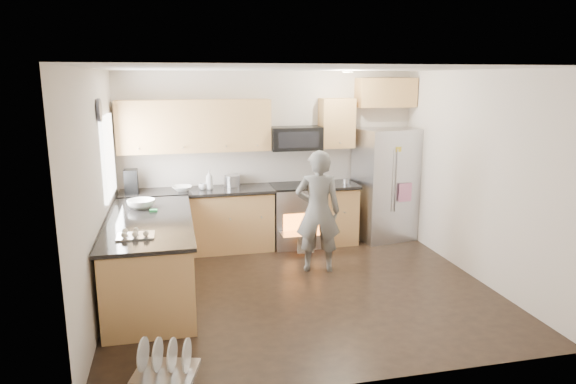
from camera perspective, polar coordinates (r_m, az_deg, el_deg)
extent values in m
plane|color=black|center=(6.32, 1.57, -10.74)|extent=(4.50, 4.50, 0.00)
cube|color=beige|center=(7.85, -2.01, 3.77)|extent=(4.50, 0.04, 2.60)
cube|color=beige|center=(4.08, 8.68, -4.70)|extent=(4.50, 0.04, 2.60)
cube|color=beige|center=(5.80, -20.42, -0.18)|extent=(0.04, 4.00, 2.60)
cube|color=beige|center=(6.84, 20.23, 1.68)|extent=(0.04, 4.00, 2.60)
cube|color=white|center=(5.81, 1.72, 13.54)|extent=(4.50, 4.00, 0.04)
cube|color=white|center=(6.73, -19.36, 3.74)|extent=(0.04, 1.00, 1.00)
cylinder|color=#F0E2C0|center=(7.12, 6.65, 13.17)|extent=(0.14, 0.14, 0.02)
cylinder|color=#474754|center=(6.13, -20.22, 8.53)|extent=(0.03, 0.26, 0.26)
cube|color=tan|center=(7.61, -9.89, -3.36)|extent=(2.15, 0.60, 0.87)
cube|color=black|center=(7.49, -10.02, 0.08)|extent=(2.19, 0.64, 0.04)
cube|color=tan|center=(7.99, 5.51, -2.46)|extent=(0.50, 0.60, 0.87)
cube|color=black|center=(7.87, 5.61, 0.82)|extent=(0.54, 0.64, 0.04)
cube|color=tan|center=(7.49, -10.31, 7.24)|extent=(2.16, 0.33, 0.74)
cube|color=tan|center=(7.88, 5.42, 7.64)|extent=(0.50, 0.33, 0.74)
cube|color=tan|center=(8.13, 10.81, 10.80)|extent=(0.90, 0.33, 0.44)
imported|color=white|center=(7.47, -11.68, 0.40)|extent=(0.28, 0.28, 0.07)
imported|color=silver|center=(7.49, -8.75, 1.37)|extent=(0.11, 0.11, 0.28)
imported|color=silver|center=(7.50, -9.46, 0.62)|extent=(0.11, 0.11, 0.09)
cylinder|color=#B7B7BC|center=(7.67, -6.24, 1.27)|extent=(0.24, 0.24, 0.16)
cube|color=black|center=(7.45, -17.02, 1.13)|extent=(0.18, 0.22, 0.34)
cylinder|color=#B7B7BC|center=(7.86, 6.47, 1.20)|extent=(0.09, 0.09, 0.07)
cube|color=tan|center=(6.23, -14.93, -7.24)|extent=(0.90, 2.30, 0.87)
cube|color=black|center=(6.09, -15.17, -3.07)|extent=(0.96, 2.36, 0.04)
imported|color=white|center=(6.59, -16.01, -1.28)|extent=(0.34, 0.34, 0.11)
cube|color=#38C562|center=(6.38, -14.73, -2.01)|extent=(0.09, 0.06, 0.03)
cube|color=#B7B7BC|center=(5.43, -16.59, -4.40)|extent=(0.37, 0.28, 0.08)
cube|color=#B7B7BC|center=(7.79, 1.01, -2.68)|extent=(0.76, 0.62, 0.90)
cube|color=black|center=(7.69, 1.03, 0.67)|extent=(0.76, 0.60, 0.03)
cube|color=orange|center=(7.51, 1.59, -3.66)|extent=(0.56, 0.02, 0.34)
cube|color=#B7B7BC|center=(7.39, 1.90, -4.65)|extent=(0.70, 0.34, 0.03)
cube|color=white|center=(7.38, 1.99, -5.76)|extent=(0.24, 0.03, 0.28)
cube|color=black|center=(7.69, 0.83, 6.00)|extent=(0.76, 0.40, 0.34)
cube|color=#B7B7BC|center=(8.16, 10.72, 0.83)|extent=(0.95, 0.80, 1.74)
cylinder|color=#B7B7BC|center=(7.82, 11.55, 1.21)|extent=(0.02, 0.02, 0.95)
cylinder|color=#B7B7BC|center=(7.85, 11.93, 1.23)|extent=(0.02, 0.02, 0.95)
cube|color=pink|center=(7.96, 12.90, -0.06)|extent=(0.22, 0.05, 0.28)
cube|color=#8794D8|center=(7.72, 10.66, 3.24)|extent=(0.17, 0.04, 0.21)
imported|color=slate|center=(6.68, 3.35, -2.17)|extent=(0.66, 0.51, 1.61)
cube|color=#B7B7BC|center=(4.82, -13.42, -18.86)|extent=(0.62, 0.55, 0.03)
cylinder|color=silver|center=(4.79, -15.80, -16.95)|extent=(0.09, 0.29, 0.29)
cylinder|color=silver|center=(4.75, -14.28, -17.10)|extent=(0.09, 0.29, 0.29)
cylinder|color=silver|center=(4.72, -12.75, -17.24)|extent=(0.09, 0.29, 0.29)
cylinder|color=silver|center=(4.69, -11.19, -17.37)|extent=(0.09, 0.29, 0.29)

